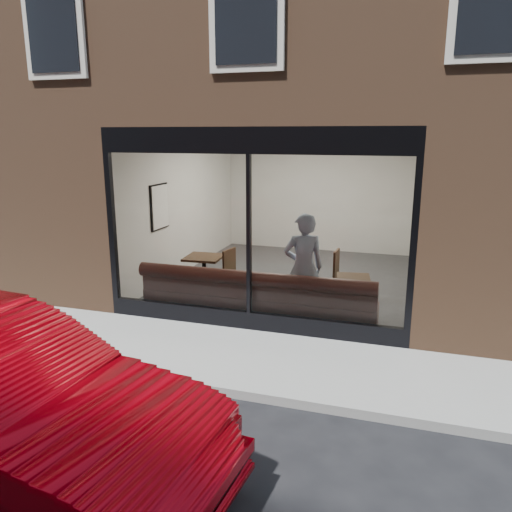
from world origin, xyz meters
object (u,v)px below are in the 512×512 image
(banquette, at_px, (257,308))
(person, at_px, (303,268))
(cafe_chair_right, at_px, (326,285))
(cafe_table_right, at_px, (353,278))
(cafe_chair_left, at_px, (221,283))
(cafe_table_left, at_px, (204,257))

(banquette, bearing_deg, person, 21.27)
(person, bearing_deg, cafe_chair_right, -119.36)
(banquette, relative_size, cafe_table_right, 7.29)
(cafe_chair_right, bearing_deg, banquette, 65.27)
(cafe_chair_left, bearing_deg, cafe_table_left, 13.17)
(banquette, bearing_deg, cafe_chair_left, 133.79)
(cafe_table_left, distance_m, cafe_chair_right, 2.44)
(banquette, bearing_deg, cafe_table_left, 142.15)
(person, bearing_deg, banquette, -0.91)
(cafe_table_left, bearing_deg, person, -20.93)
(banquette, bearing_deg, cafe_chair_right, 61.06)
(cafe_table_left, height_order, cafe_chair_right, cafe_table_left)
(banquette, relative_size, cafe_table_left, 5.73)
(person, distance_m, cafe_chair_left, 2.11)
(cafe_table_left, relative_size, cafe_chair_left, 1.59)
(banquette, height_order, cafe_chair_right, banquette)
(cafe_table_right, distance_m, cafe_chair_left, 2.72)
(banquette, height_order, person, person)
(cafe_table_left, distance_m, cafe_chair_left, 0.61)
(banquette, distance_m, cafe_chair_left, 1.56)
(person, distance_m, cafe_table_right, 0.87)
(person, height_order, cafe_chair_left, person)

